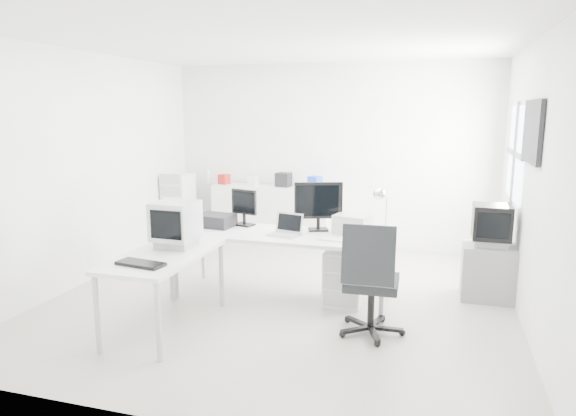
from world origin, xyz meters
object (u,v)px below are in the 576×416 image
(main_desk, at_px, (282,266))
(filing_cabinet, at_px, (179,209))
(laptop, at_px, (284,225))
(laser_printer, at_px, (353,224))
(tv_cabinet, at_px, (488,272))
(sideboard, at_px, (272,215))
(crt_tv, at_px, (491,226))
(crt_monitor, at_px, (176,227))
(lcd_monitor_small, at_px, (244,208))
(drawer_pedestal, at_px, (344,276))
(inkjet_printer, at_px, (216,220))
(side_desk, at_px, (166,291))
(lcd_monitor_large, at_px, (318,206))
(office_chair, at_px, (372,277))

(main_desk, xyz_separation_m, filing_cabinet, (-2.27, 1.83, 0.18))
(laptop, bearing_deg, laser_printer, 38.68)
(tv_cabinet, height_order, sideboard, sideboard)
(tv_cabinet, bearing_deg, crt_tv, 0.00)
(crt_monitor, distance_m, filing_cabinet, 3.06)
(lcd_monitor_small, distance_m, crt_tv, 2.80)
(drawer_pedestal, height_order, inkjet_printer, inkjet_printer)
(inkjet_printer, height_order, crt_tv, crt_tv)
(side_desk, xyz_separation_m, inkjet_printer, (0.00, 1.20, 0.45))
(lcd_monitor_large, bearing_deg, laptop, -150.04)
(main_desk, bearing_deg, laser_printer, 16.35)
(main_desk, height_order, side_desk, same)
(filing_cabinet, bearing_deg, crt_monitor, -62.00)
(drawer_pedestal, bearing_deg, sideboard, 125.61)
(laptop, distance_m, filing_cabinet, 3.04)
(sideboard, relative_size, filing_cabinet, 1.68)
(crt_tv, xyz_separation_m, filing_cabinet, (-4.50, 1.20, -0.29))
(main_desk, height_order, inkjet_printer, inkjet_printer)
(lcd_monitor_small, distance_m, laser_printer, 1.30)
(crt_tv, bearing_deg, drawer_pedestal, -159.33)
(inkjet_printer, distance_m, tv_cabinet, 3.16)
(laptop, bearing_deg, side_desk, -117.88)
(side_desk, xyz_separation_m, crt_tv, (3.08, 1.73, 0.47))
(inkjet_printer, bearing_deg, drawer_pedestal, 5.04)
(drawer_pedestal, distance_m, laser_printer, 0.58)
(side_desk, xyz_separation_m, office_chair, (1.94, 0.44, 0.18))
(lcd_monitor_small, height_order, crt_monitor, lcd_monitor_small)
(lcd_monitor_small, xyz_separation_m, crt_tv, (2.78, 0.38, -0.12))
(lcd_monitor_small, height_order, laptop, lcd_monitor_small)
(drawer_pedestal, bearing_deg, inkjet_printer, 178.15)
(lcd_monitor_small, xyz_separation_m, office_chair, (1.64, -0.91, -0.41))
(crt_monitor, bearing_deg, side_desk, -88.40)
(tv_cabinet, relative_size, filing_cabinet, 0.56)
(tv_cabinet, bearing_deg, lcd_monitor_small, -172.30)
(side_desk, distance_m, office_chair, 1.99)
(laser_printer, height_order, sideboard, laser_printer)
(main_desk, distance_m, lcd_monitor_large, 0.79)
(lcd_monitor_small, bearing_deg, crt_tv, 23.61)
(lcd_monitor_small, bearing_deg, laptop, -14.35)
(lcd_monitor_large, bearing_deg, main_desk, -163.90)
(lcd_monitor_large, xyz_separation_m, sideboard, (-1.22, 1.99, -0.57))
(side_desk, height_order, laser_printer, laser_printer)
(crt_tv, bearing_deg, lcd_monitor_large, -168.68)
(crt_monitor, bearing_deg, lcd_monitor_small, 76.35)
(laptop, bearing_deg, crt_tv, 32.56)
(filing_cabinet, bearing_deg, lcd_monitor_small, -42.48)
(drawer_pedestal, xyz_separation_m, office_chair, (0.39, -0.71, 0.26))
(main_desk, xyz_separation_m, inkjet_printer, (-0.85, 0.10, 0.45))
(inkjet_printer, xyz_separation_m, laser_printer, (1.60, 0.12, 0.03))
(lcd_monitor_large, height_order, crt_tv, lcd_monitor_large)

